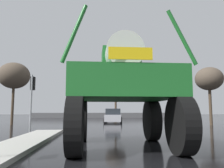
{
  "coord_description": "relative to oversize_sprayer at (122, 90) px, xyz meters",
  "views": [
    {
      "loc": [
        -1.19,
        -2.27,
        1.31
      ],
      "look_at": [
        -0.51,
        8.59,
        2.59
      ],
      "focal_mm": 36.43,
      "sensor_mm": 36.0,
      "label": 1
    }
  ],
  "objects": [
    {
      "name": "median_island",
      "position": [
        -3.77,
        1.12,
        -1.99
      ],
      "size": [
        1.54,
        9.48,
        0.15
      ],
      "primitive_type": "cube",
      "color": "#B2AFA8",
      "rests_on": "ground"
    },
    {
      "name": "bare_tree_left",
      "position": [
        -8.82,
        13.4,
        2.5
      ],
      "size": [
        2.91,
        2.91,
        5.84
      ],
      "color": "#473828",
      "rests_on": "ground"
    },
    {
      "name": "bare_tree_right",
      "position": [
        9.44,
        11.91,
        2.14
      ],
      "size": [
        2.53,
        2.53,
        5.33
      ],
      "color": "#473828",
      "rests_on": "ground"
    },
    {
      "name": "roadside_barrier",
      "position": [
        0.3,
        33.54,
        -1.62
      ],
      "size": [
        26.48,
        0.24,
        0.9
      ],
      "primitive_type": "cube",
      "color": "#59595B",
      "rests_on": "ground"
    },
    {
      "name": "oversize_sprayer",
      "position": [
        0.0,
        0.0,
        0.0
      ],
      "size": [
        4.12,
        5.29,
        4.46
      ],
      "rotation": [
        0.0,
        0.0,
        1.59
      ],
      "color": "black",
      "rests_on": "ground"
    },
    {
      "name": "traffic_signal_near_right",
      "position": [
        3.83,
        6.07,
        0.73
      ],
      "size": [
        0.24,
        0.54,
        3.84
      ],
      "color": "gray",
      "rests_on": "ground"
    },
    {
      "name": "ground_plane",
      "position": [
        0.3,
        11.9,
        -2.07
      ],
      "size": [
        120.0,
        120.0,
        0.0
      ],
      "primitive_type": "plane",
      "color": "black"
    },
    {
      "name": "bare_tree_far_center",
      "position": [
        1.93,
        27.32,
        3.77
      ],
      "size": [
        3.24,
        3.24,
        7.27
      ],
      "color": "#473828",
      "rests_on": "ground"
    },
    {
      "name": "traffic_signal_near_left",
      "position": [
        -4.99,
        6.08,
        0.51
      ],
      "size": [
        0.24,
        0.54,
        3.54
      ],
      "color": "gray",
      "rests_on": "ground"
    },
    {
      "name": "sedan_ahead",
      "position": [
        0.83,
        16.52,
        -1.35
      ],
      "size": [
        2.23,
        4.26,
        1.52
      ],
      "rotation": [
        0.0,
        0.0,
        1.46
      ],
      "color": "#B7B7BF",
      "rests_on": "ground"
    }
  ]
}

